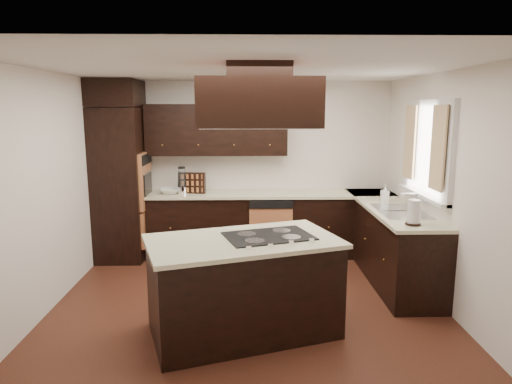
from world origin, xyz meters
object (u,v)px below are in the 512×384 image
at_px(oven_column, 121,185).
at_px(spice_rack, 193,183).
at_px(island, 243,288).
at_px(range_hood, 259,103).

xyz_separation_m(oven_column, spice_rack, (1.00, 0.07, 0.01)).
xyz_separation_m(island, range_hood, (0.15, 0.01, 1.72)).
height_order(oven_column, range_hood, range_hood).
height_order(oven_column, island, oven_column).
height_order(island, range_hood, range_hood).
xyz_separation_m(oven_column, island, (1.73, -2.26, -0.62)).
relative_size(island, spice_rack, 4.75).
bearing_deg(oven_column, range_hood, -50.26).
bearing_deg(range_hood, oven_column, 129.74).
distance_m(island, range_hood, 1.73).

